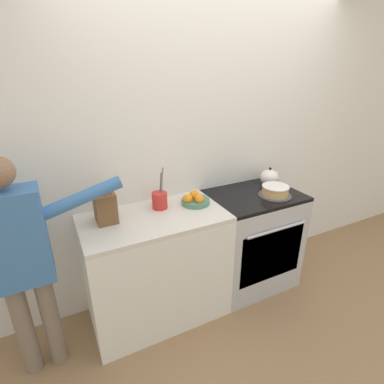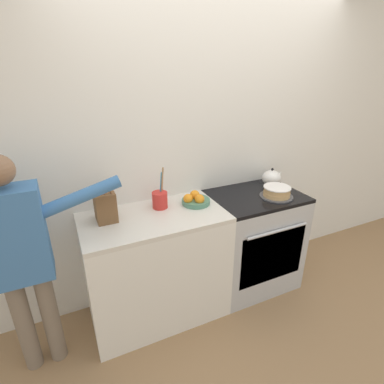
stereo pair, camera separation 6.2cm
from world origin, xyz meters
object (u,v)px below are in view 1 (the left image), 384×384
tea_kettle (269,177)px  person_baker (22,257)px  knife_block (105,207)px  utensil_crock (160,200)px  layer_cake (275,191)px  fruit_bowl (195,200)px  stove_range (251,239)px

tea_kettle → person_baker: 2.07m
tea_kettle → knife_block: knife_block is taller
utensil_crock → person_baker: 0.99m
layer_cake → tea_kettle: (0.13, 0.23, 0.03)m
utensil_crock → fruit_bowl: bearing=-11.5°
fruit_bowl → tea_kettle: bearing=4.5°
layer_cake → person_baker: bearing=179.8°
utensil_crock → fruit_bowl: utensil_crock is taller
stove_range → fruit_bowl: 0.75m
layer_cake → fruit_bowl: fruit_bowl is taller
person_baker → knife_block: bearing=26.4°
layer_cake → knife_block: knife_block is taller
stove_range → utensil_crock: (-0.84, 0.12, 0.53)m
knife_block → fruit_bowl: 0.70m
layer_cake → knife_block: size_ratio=0.90×
utensil_crock → fruit_bowl: size_ratio=1.48×
stove_range → fruit_bowl: size_ratio=4.04×
layer_cake → fruit_bowl: 0.71m
stove_range → utensil_crock: size_ratio=2.73×
fruit_bowl → person_baker: size_ratio=0.15×
tea_kettle → knife_block: bearing=-178.6°
utensil_crock → person_baker: size_ratio=0.22×
layer_cake → stove_range: bearing=140.4°
person_baker → layer_cake: bearing=7.5°
fruit_bowl → stove_range: bearing=-6.2°
fruit_bowl → person_baker: 1.25m
layer_cake → utensil_crock: utensil_crock is taller
knife_block → fruit_bowl: (0.70, -0.03, -0.08)m
knife_block → utensil_crock: bearing=4.2°
knife_block → person_baker: bearing=-161.2°
tea_kettle → person_baker: person_baker is taller
utensil_crock → person_baker: (-0.96, -0.22, -0.09)m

